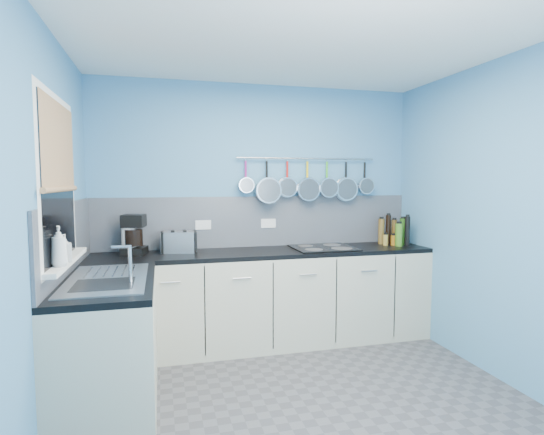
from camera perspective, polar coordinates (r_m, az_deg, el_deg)
name	(u,v)px	position (r m, az deg, el deg)	size (l,w,h in m)	color
floor	(306,408)	(3.26, 4.55, -23.78)	(3.20, 3.00, 0.02)	#47474C
ceiling	(309,32)	(3.02, 4.89, 23.31)	(3.20, 3.00, 0.02)	white
wall_back	(258,211)	(4.33, -1.89, 0.82)	(3.20, 0.02, 2.50)	#4A87B4
wall_front	(459,273)	(1.55, 23.54, -6.69)	(3.20, 0.02, 2.50)	#4A87B4
wall_left	(42,234)	(2.80, -28.17, -1.90)	(0.02, 3.00, 2.50)	#4A87B4
wall_right	(508,221)	(3.73, 28.74, -0.39)	(0.02, 3.00, 2.50)	#4A87B4
backsplash_back	(258,221)	(4.32, -1.82, -0.52)	(3.20, 0.02, 0.50)	slate
backsplash_left	(68,238)	(3.39, -25.37, -2.43)	(0.02, 1.80, 0.50)	slate
cabinet_run_back	(265,299)	(4.17, -0.90, -10.78)	(3.20, 0.60, 0.86)	#BBB7A0
worktop_back	(265,253)	(4.07, -0.91, -4.67)	(3.20, 0.60, 0.04)	black
cabinet_run_left	(110,348)	(3.23, -20.70, -15.82)	(0.60, 1.20, 0.86)	#BBB7A0
worktop_left	(107,282)	(3.10, -20.95, -8.00)	(0.60, 1.20, 0.04)	black
window_frame	(58,181)	(3.07, -26.44, 4.31)	(0.01, 1.00, 1.10)	white
window_glass	(59,181)	(3.07, -26.35, 4.32)	(0.01, 0.90, 1.00)	black
bamboo_blind	(59,146)	(3.08, -26.36, 8.51)	(0.01, 0.90, 0.55)	tan
window_sill	(66,261)	(3.11, -25.64, -5.20)	(0.10, 0.98, 0.03)	white
sink_unit	(107,279)	(3.09, -20.96, -7.56)	(0.50, 0.95, 0.01)	silver
mixer_tap	(130,264)	(2.88, -18.25, -5.84)	(0.12, 0.08, 0.26)	silver
socket_left	(203,225)	(4.22, -9.08, -0.97)	(0.15, 0.01, 0.09)	white
socket_right	(268,223)	(4.33, -0.49, -0.77)	(0.15, 0.01, 0.09)	white
pot_rail	(307,159)	(4.41, 4.69, 7.78)	(0.02, 0.02, 1.45)	silver
soap_bottle_a	(59,246)	(2.82, -26.37, -3.43)	(0.09, 0.09, 0.24)	white
soap_bottle_b	(65,248)	(2.98, -25.75, -3.66)	(0.08, 0.08, 0.17)	white
paper_towel	(129,238)	(4.04, -18.40, -2.65)	(0.13, 0.13, 0.29)	white
coffee_maker	(134,235)	(4.02, -17.81, -2.17)	(0.20, 0.22, 0.36)	black
toaster	(179,242)	(4.05, -12.23, -3.18)	(0.30, 0.17, 0.19)	silver
canister	(187,245)	(4.08, -11.21, -3.59)	(0.08, 0.08, 0.12)	silver
hob	(323,248)	(4.23, 6.80, -4.00)	(0.58, 0.51, 0.01)	black
pan_0	(246,175)	(4.22, -3.49, 5.59)	(0.15, 0.07, 0.34)	silver
pan_1	(267,181)	(4.27, -0.68, 4.90)	(0.26, 0.12, 0.45)	silver
pan_2	(287,178)	(4.32, 2.05, 5.28)	(0.20, 0.06, 0.39)	silver
pan_3	(307,180)	(4.39, 4.71, 4.99)	(0.24, 0.08, 0.43)	silver
pan_4	(327,178)	(4.46, 7.29, 5.18)	(0.20, 0.10, 0.39)	silver
pan_5	(346,180)	(4.55, 9.77, 4.92)	(0.24, 0.06, 0.43)	silver
pan_6	(365,177)	(4.64, 12.17, 5.29)	(0.17, 0.08, 0.36)	silver
condiment_0	(394,231)	(4.72, 15.86, -1.79)	(0.06, 0.06, 0.25)	brown
condiment_1	(388,229)	(4.67, 15.13, -1.52)	(0.05, 0.05, 0.30)	black
condiment_2	(381,231)	(4.62, 14.26, -1.79)	(0.06, 0.06, 0.26)	brown
condiment_3	(403,231)	(4.64, 16.94, -1.78)	(0.07, 0.07, 0.27)	#265919
condiment_4	(394,240)	(4.58, 15.84, -2.91)	(0.07, 0.07, 0.10)	#8C5914
condiment_5	(386,240)	(4.54, 14.79, -2.89)	(0.05, 0.05, 0.11)	olive
condiment_6	(407,231)	(4.56, 17.46, -1.74)	(0.05, 0.05, 0.30)	black
condiment_7	(399,235)	(4.51, 16.44, -2.21)	(0.07, 0.07, 0.23)	#3F721E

